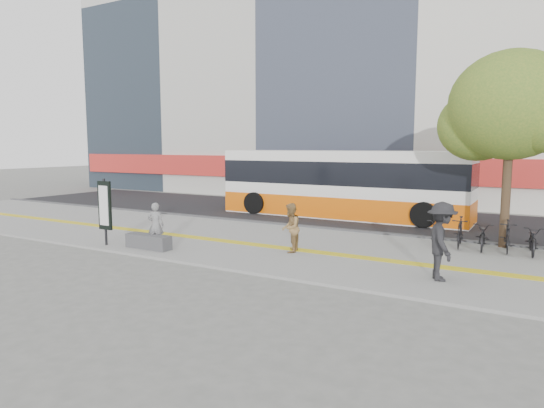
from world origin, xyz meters
The scene contains 13 objects.
ground centered at (0.00, 0.00, 0.00)m, with size 120.00×120.00×0.00m, color slate.
sidewalk centered at (0.00, 1.50, 0.04)m, with size 40.00×7.00×0.08m, color gray.
tactile_strip centered at (0.00, 1.00, 0.09)m, with size 40.00×0.45×0.01m, color yellow.
street centered at (0.00, 9.00, 0.03)m, with size 40.00×8.00×0.06m, color black.
curb centered at (0.00, 5.00, 0.07)m, with size 40.00×0.25×0.14m, color #3C3C3F.
bench centered at (-2.60, -1.20, 0.30)m, with size 1.60×0.45×0.45m, color #3C3C3F.
signboard centered at (-4.20, -1.51, 1.37)m, with size 0.55×0.10×2.20m.
street_tree centered at (7.18, 4.82, 4.51)m, with size 4.40×3.80×6.31m.
bus centered at (0.09, 8.50, 1.50)m, with size 11.48×2.72×3.06m.
bicycle_row centered at (6.98, 4.00, 0.54)m, with size 4.11×1.71×0.97m.
seated_woman centered at (-2.53, -0.93, 0.81)m, with size 0.53×0.35×1.46m, color black.
pedestrian_tan centered at (1.56, 0.60, 0.84)m, with size 0.74×0.57×1.52m, color olive.
pedestrian_dark centered at (6.17, -0.31, 1.04)m, with size 1.24×0.71×1.92m, color black.
Camera 1 is at (8.27, -12.19, 3.34)m, focal length 31.51 mm.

